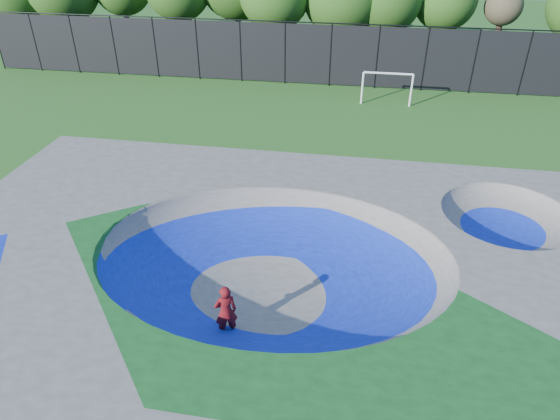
# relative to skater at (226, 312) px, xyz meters

# --- Properties ---
(ground) EXTENTS (120.00, 120.00, 0.00)m
(ground) POSITION_rel_skater_xyz_m (0.91, 2.15, -0.87)
(ground) COLOR #235618
(ground) RESTS_ON ground
(skate_deck) EXTENTS (22.00, 14.00, 1.50)m
(skate_deck) POSITION_rel_skater_xyz_m (0.91, 2.15, -0.12)
(skate_deck) COLOR gray
(skate_deck) RESTS_ON ground
(skater) EXTENTS (0.76, 0.67, 1.74)m
(skater) POSITION_rel_skater_xyz_m (0.00, 0.00, 0.00)
(skater) COLOR red
(skater) RESTS_ON ground
(skateboard) EXTENTS (0.80, 0.52, 0.05)m
(skateboard) POSITION_rel_skater_xyz_m (0.00, 0.00, -0.85)
(skateboard) COLOR black
(skateboard) RESTS_ON ground
(soccer_goal) EXTENTS (3.00, 0.12, 1.98)m
(soccer_goal) POSITION_rel_skater_xyz_m (4.59, 19.99, 0.50)
(soccer_goal) COLOR white
(soccer_goal) RESTS_ON ground
(fence) EXTENTS (48.09, 0.09, 4.04)m
(fence) POSITION_rel_skater_xyz_m (0.91, 23.15, 1.23)
(fence) COLOR black
(fence) RESTS_ON ground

